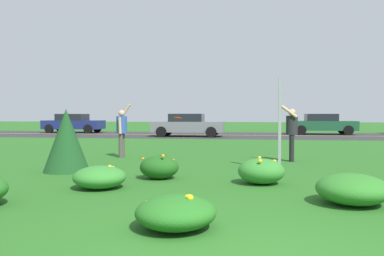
# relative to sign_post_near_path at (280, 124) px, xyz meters

# --- Properties ---
(ground_plane) EXTENTS (120.00, 120.00, 0.00)m
(ground_plane) POSITION_rel_sign_post_near_path_xyz_m (-0.72, 5.16, -1.16)
(ground_plane) COLOR #26601E
(highway_strip) EXTENTS (120.00, 8.94, 0.01)m
(highway_strip) POSITION_rel_sign_post_near_path_xyz_m (-0.72, 16.74, -1.15)
(highway_strip) COLOR #2D2D30
(highway_strip) RESTS_ON ground
(highway_center_stripe) EXTENTS (120.00, 0.16, 0.00)m
(highway_center_stripe) POSITION_rel_sign_post_near_path_xyz_m (-0.72, 16.74, -1.15)
(highway_center_stripe) COLOR yellow
(highway_center_stripe) RESTS_ON ground
(daylily_clump_near_camera) EXTENTS (1.11, 1.14, 0.47)m
(daylily_clump_near_camera) POSITION_rel_sign_post_near_path_xyz_m (0.85, -3.63, -0.92)
(daylily_clump_near_camera) COLOR #2D7526
(daylily_clump_near_camera) RESTS_ON ground
(daylily_clump_mid_right) EXTENTS (1.00, 1.05, 0.44)m
(daylily_clump_mid_right) POSITION_rel_sign_post_near_path_xyz_m (-1.62, -5.30, -0.96)
(daylily_clump_mid_right) COLOR #23661E
(daylily_clump_mid_right) RESTS_ON ground
(daylily_clump_front_center) EXTENTS (0.99, 0.99, 0.43)m
(daylily_clump_front_center) POSITION_rel_sign_post_near_path_xyz_m (-3.53, -2.94, -0.94)
(daylily_clump_front_center) COLOR #337F2D
(daylily_clump_front_center) RESTS_ON ground
(daylily_clump_mid_left) EXTENTS (0.93, 0.90, 0.53)m
(daylily_clump_mid_left) POSITION_rel_sign_post_near_path_xyz_m (-0.50, -2.00, -0.90)
(daylily_clump_mid_left) COLOR #337F2D
(daylily_clump_mid_left) RESTS_ON ground
(daylily_clump_front_left) EXTENTS (0.85, 0.78, 0.56)m
(daylily_clump_front_left) POSITION_rel_sign_post_near_path_xyz_m (-2.67, -1.68, -0.90)
(daylily_clump_front_left) COLOR #1E5619
(daylily_clump_front_left) RESTS_ON ground
(sign_post_near_path) EXTENTS (0.07, 0.10, 2.31)m
(sign_post_near_path) POSITION_rel_sign_post_near_path_xyz_m (0.00, 0.00, 0.00)
(sign_post_near_path) COLOR #93969B
(sign_post_near_path) RESTS_ON ground
(evergreen_shrub_side) EXTENTS (1.11, 1.11, 1.53)m
(evergreen_shrub_side) POSITION_rel_sign_post_near_path_xyz_m (-5.17, -0.95, -0.39)
(evergreen_shrub_side) COLOR #19471E
(evergreen_shrub_side) RESTS_ON ground
(person_thrower_blue_shirt) EXTENTS (0.43, 0.50, 1.76)m
(person_thrower_blue_shirt) POSITION_rel_sign_post_near_path_xyz_m (-4.86, 2.33, -0.23)
(person_thrower_blue_shirt) COLOR #2D4C9E
(person_thrower_blue_shirt) RESTS_ON ground
(person_catcher_dark_shirt) EXTENTS (0.51, 0.50, 1.67)m
(person_catcher_dark_shirt) POSITION_rel_sign_post_near_path_xyz_m (0.50, 2.01, -0.22)
(person_catcher_dark_shirt) COLOR #232328
(person_catcher_dark_shirt) RESTS_ON ground
(frisbee_red) EXTENTS (0.27, 0.26, 0.11)m
(frisbee_red) POSITION_rel_sign_post_near_path_xyz_m (-2.99, 2.24, 0.12)
(frisbee_red) COLOR red
(car_navy_leftmost) EXTENTS (4.50, 2.00, 1.45)m
(car_navy_leftmost) POSITION_rel_sign_post_near_path_xyz_m (-14.25, 18.75, -0.42)
(car_navy_leftmost) COLOR navy
(car_navy_leftmost) RESTS_ON ground
(car_gray_center_left) EXTENTS (4.50, 2.00, 1.45)m
(car_gray_center_left) POSITION_rel_sign_post_near_path_xyz_m (-4.64, 14.73, -0.42)
(car_gray_center_left) COLOR slate
(car_gray_center_left) RESTS_ON ground
(car_dark_green_center_right) EXTENTS (4.50, 2.00, 1.45)m
(car_dark_green_center_right) POSITION_rel_sign_post_near_path_xyz_m (4.29, 18.75, -0.42)
(car_dark_green_center_right) COLOR #194C2D
(car_dark_green_center_right) RESTS_ON ground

